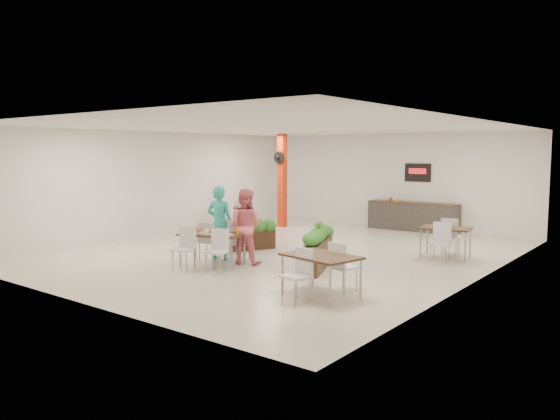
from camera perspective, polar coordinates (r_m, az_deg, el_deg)
The scene contains 12 objects.
ground at distance 14.18m, azimuth 0.52°, elevation -4.37°, with size 12.00×12.00×0.00m, color beige.
room_shell at distance 13.96m, azimuth 0.53°, elevation 3.76°, with size 10.10×12.10×3.22m.
red_column at distance 18.81m, azimuth 0.21°, elevation 3.22°, with size 0.40×0.41×3.20m.
service_counter at distance 18.46m, azimuth 13.70°, elevation -0.58°, with size 3.00×0.64×2.20m.
main_table at distance 12.39m, azimuth -7.13°, elevation -2.95°, with size 1.64×1.91×0.92m.
diner_man at distance 13.09m, azimuth -6.33°, elevation -1.34°, with size 0.65×0.43×1.78m, color #29B3A1.
diner_woman at distance 12.56m, azimuth -3.70°, elevation -1.72°, with size 0.84×0.66×1.74m, color #F66D7E.
planter_left at distance 14.33m, azimuth -3.59°, elevation -2.30°, with size 0.95×1.61×0.89m.
planter_right at distance 12.05m, azimuth 4.02°, elevation -3.80°, with size 1.05×1.90×1.06m.
side_table_a at distance 18.33m, azimuth -4.84°, elevation -0.07°, with size 1.21×1.67×0.92m.
side_table_b at distance 13.85m, azimuth 16.93°, elevation -2.26°, with size 1.27×1.67×0.92m.
side_table_c at distance 9.74m, azimuth 4.29°, elevation -5.38°, with size 1.47×1.67×0.92m.
Camera 1 is at (8.42, -11.12, 2.55)m, focal length 35.00 mm.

